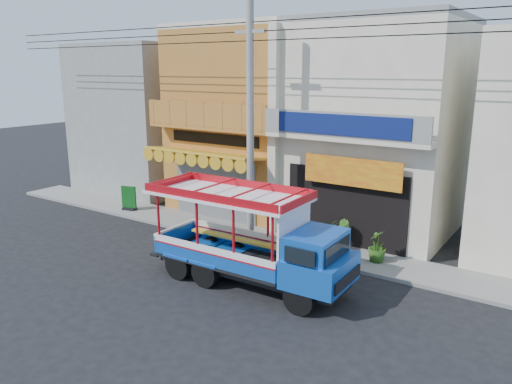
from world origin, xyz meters
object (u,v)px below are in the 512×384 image
at_px(potted_plant_b, 341,235).
at_px(potted_plant_c, 377,246).
at_px(songthaew_truck, 262,243).
at_px(green_sign, 129,200).
at_px(utility_pole, 254,109).
at_px(potted_plant_a, 325,231).

distance_m(potted_plant_b, potted_plant_c, 1.50).
height_order(songthaew_truck, potted_plant_c, songthaew_truck).
distance_m(songthaew_truck, potted_plant_c, 4.32).
distance_m(green_sign, potted_plant_c, 11.64).
height_order(utility_pole, potted_plant_b, utility_pole).
height_order(utility_pole, potted_plant_a, utility_pole).
xyz_separation_m(potted_plant_a, potted_plant_c, (2.18, -0.57, 0.06)).
xyz_separation_m(songthaew_truck, potted_plant_a, (-0.02, 4.24, -0.83)).
relative_size(potted_plant_b, potted_plant_c, 1.00).
bearing_deg(utility_pole, potted_plant_a, 29.73).
xyz_separation_m(utility_pole, potted_plant_a, (2.28, 1.30, -4.43)).
distance_m(potted_plant_a, potted_plant_b, 0.76).
distance_m(green_sign, potted_plant_b, 10.20).
bearing_deg(potted_plant_c, utility_pole, -83.52).
height_order(songthaew_truck, green_sign, songthaew_truck).
height_order(green_sign, potted_plant_c, same).
relative_size(utility_pole, potted_plant_b, 25.50).
xyz_separation_m(green_sign, potted_plant_b, (10.18, 0.64, 0.09)).
bearing_deg(utility_pole, songthaew_truck, -51.91).
bearing_deg(potted_plant_c, potted_plant_a, -107.50).
xyz_separation_m(green_sign, potted_plant_c, (11.63, 0.29, 0.09)).
bearing_deg(utility_pole, potted_plant_c, 9.26).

